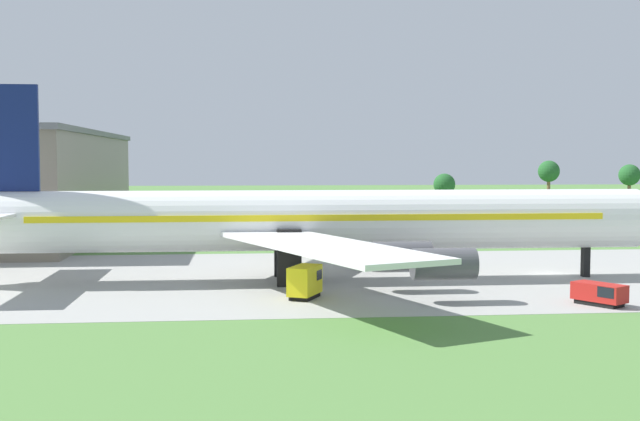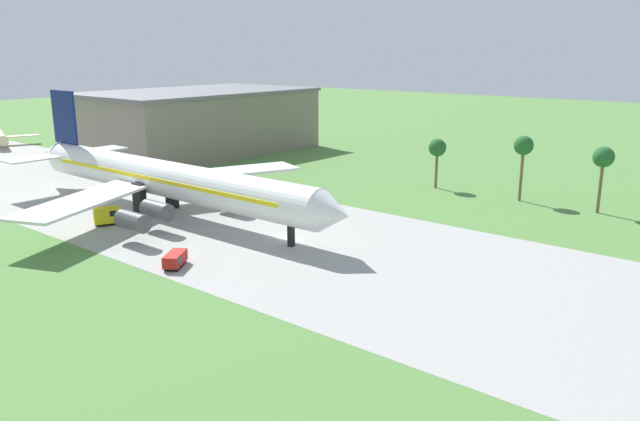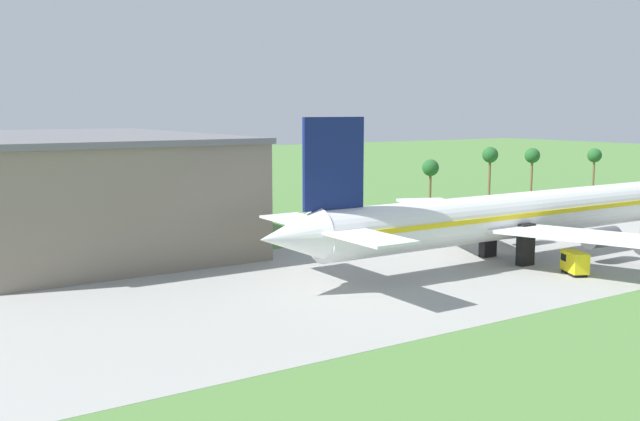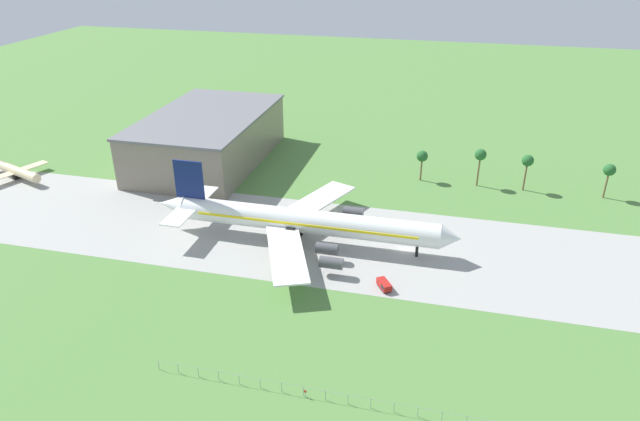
# 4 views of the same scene
# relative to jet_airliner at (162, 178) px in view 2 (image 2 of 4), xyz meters

# --- Properties ---
(ground_plane) EXTENTS (600.00, 600.00, 0.00)m
(ground_plane) POSITION_rel_jet_airliner_xyz_m (26.75, 2.35, -6.21)
(ground_plane) COLOR #517F3D
(taxiway_strip) EXTENTS (320.00, 44.00, 0.02)m
(taxiway_strip) POSITION_rel_jet_airliner_xyz_m (26.75, 2.35, -6.20)
(taxiway_strip) COLOR #9E9E99
(taxiway_strip) RESTS_ON ground_plane
(jet_airliner) EXTENTS (80.41, 57.59, 19.89)m
(jet_airliner) POSITION_rel_jet_airliner_xyz_m (0.00, 0.00, 0.00)
(jet_airliner) COLOR white
(jet_airliner) RESTS_ON ground_plane
(regional_aircraft) EXTENTS (23.31, 21.28, 8.44)m
(regional_aircraft) POSITION_rel_jet_airliner_xyz_m (-101.95, 17.93, -3.43)
(regional_aircraft) COLOR beige
(regional_aircraft) RESTS_ON ground_plane
(baggage_tug) EXTENTS (3.48, 4.42, 2.95)m
(baggage_tug) POSITION_rel_jet_airliner_xyz_m (-1.00, -10.45, -4.64)
(baggage_tug) COLOR black
(baggage_tug) RESTS_ON ground_plane
(fuel_truck) EXTENTS (4.09, 4.80, 1.90)m
(fuel_truck) POSITION_rel_jet_airliner_xyz_m (23.97, -16.40, -5.16)
(fuel_truck) COLOR black
(fuel_truck) RESTS_ON ground_plane
(terminal_building) EXTENTS (36.72, 61.20, 16.93)m
(terminal_building) POSITION_rel_jet_airliner_xyz_m (-46.95, 47.67, 2.27)
(terminal_building) COLOR slate
(terminal_building) RESTS_ON ground_plane
(palm_tree_row) EXTENTS (58.91, 3.60, 12.32)m
(palm_tree_row) POSITION_rel_jet_airliner_xyz_m (52.86, 48.24, 2.99)
(palm_tree_row) COLOR brown
(palm_tree_row) RESTS_ON ground_plane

